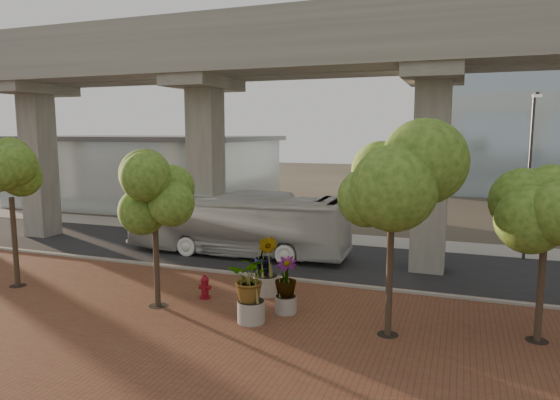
% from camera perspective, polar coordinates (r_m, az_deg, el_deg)
% --- Properties ---
extents(ground, '(160.00, 160.00, 0.00)m').
position_cam_1_polar(ground, '(24.70, 1.94, -7.92)').
color(ground, '#342F26').
rests_on(ground, ground).
extents(brick_plaza, '(70.00, 13.00, 0.06)m').
position_cam_1_polar(brick_plaza, '(17.67, -6.45, -14.40)').
color(brick_plaza, brown).
rests_on(brick_plaza, ground).
extents(asphalt_road, '(90.00, 8.00, 0.04)m').
position_cam_1_polar(asphalt_road, '(26.54, 3.30, -6.77)').
color(asphalt_road, black).
rests_on(asphalt_road, ground).
extents(curb_strip, '(70.00, 0.25, 0.16)m').
position_cam_1_polar(curb_strip, '(22.86, 0.35, -9.01)').
color(curb_strip, gray).
rests_on(curb_strip, ground).
extents(far_sidewalk, '(90.00, 3.00, 0.06)m').
position_cam_1_polar(far_sidewalk, '(31.70, 6.18, -4.37)').
color(far_sidewalk, gray).
rests_on(far_sidewalk, ground).
extents(transit_viaduct, '(72.00, 5.60, 12.40)m').
position_cam_1_polar(transit_viaduct, '(25.69, 3.42, 9.12)').
color(transit_viaduct, '#9A998C').
rests_on(transit_viaduct, ground).
extents(station_pavilion, '(23.00, 13.00, 6.30)m').
position_cam_1_polar(station_pavilion, '(47.46, -15.24, 3.34)').
color(station_pavilion, '#A6B7BE').
rests_on(station_pavilion, ground).
extents(transit_bus, '(12.27, 3.08, 3.41)m').
position_cam_1_polar(transit_bus, '(27.22, -5.00, -2.78)').
color(transit_bus, silver).
rests_on(transit_bus, ground).
extents(fire_hydrant, '(0.48, 0.43, 0.96)m').
position_cam_1_polar(fire_hydrant, '(20.50, -8.59, -9.81)').
color(fire_hydrant, maroon).
rests_on(fire_hydrant, ground).
extents(planter_front, '(2.17, 2.17, 2.39)m').
position_cam_1_polar(planter_front, '(17.60, -3.34, -9.35)').
color(planter_front, '#A5A195').
rests_on(planter_front, ground).
extents(planter_right, '(1.96, 1.96, 2.09)m').
position_cam_1_polar(planter_right, '(18.50, 0.67, -9.06)').
color(planter_right, gray).
rests_on(planter_right, ground).
extents(planter_left, '(2.25, 2.25, 2.47)m').
position_cam_1_polar(planter_left, '(20.45, -1.62, -6.73)').
color(planter_left, gray).
rests_on(planter_left, ground).
extents(street_tree_far_west, '(3.27, 3.27, 6.33)m').
position_cam_1_polar(street_tree_far_west, '(23.88, -28.49, 2.49)').
color(street_tree_far_west, '#4E3D2C').
rests_on(street_tree_far_west, ground).
extents(street_tree_near_west, '(3.49, 3.49, 5.79)m').
position_cam_1_polar(street_tree_near_west, '(19.19, -14.18, 0.23)').
color(street_tree_near_west, '#4E3D2C').
rests_on(street_tree_near_west, ground).
extents(street_tree_near_east, '(4.06, 4.06, 6.71)m').
position_cam_1_polar(street_tree_near_east, '(16.18, 12.70, 1.24)').
color(street_tree_near_east, '#4E3D2C').
rests_on(street_tree_near_east, ground).
extents(street_tree_far_east, '(3.26, 3.26, 5.75)m').
position_cam_1_polar(street_tree_far_east, '(17.45, 28.16, -1.01)').
color(street_tree_far_east, '#4E3D2C').
rests_on(street_tree_far_east, ground).
extents(streetlamp_west, '(0.45, 1.32, 9.13)m').
position_cam_1_polar(streetlamp_west, '(32.21, -9.29, 5.28)').
color(streetlamp_west, '#303035').
rests_on(streetlamp_west, ground).
extents(streetlamp_east, '(0.42, 1.24, 8.57)m').
position_cam_1_polar(streetlamp_east, '(28.63, 26.67, 3.59)').
color(streetlamp_east, '#303035').
rests_on(streetlamp_east, ground).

